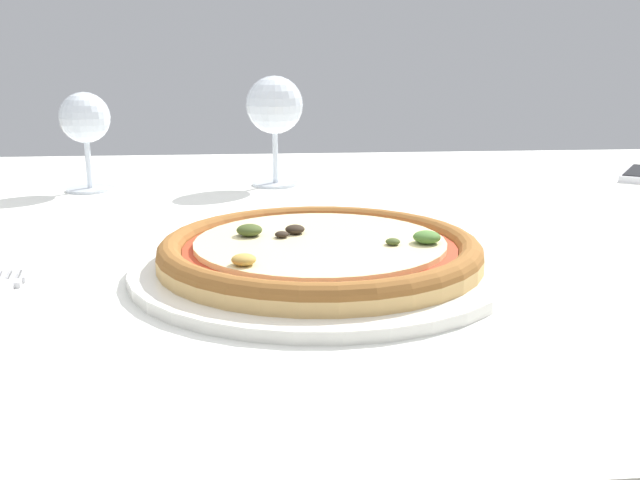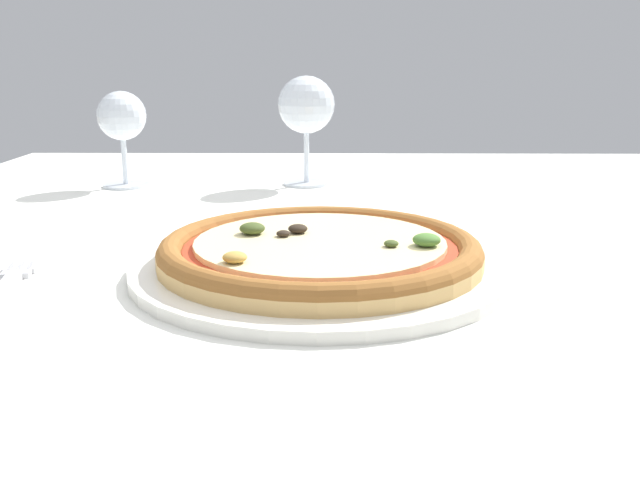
# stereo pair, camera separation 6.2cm
# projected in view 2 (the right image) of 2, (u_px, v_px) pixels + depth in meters

# --- Properties ---
(dining_table) EXTENTS (1.39, 1.13, 0.72)m
(dining_table) POSITION_uv_depth(u_px,v_px,m) (415.00, 274.00, 0.88)
(dining_table) COLOR #997047
(dining_table) RESTS_ON ground_plane
(pizza_plate) EXTENTS (0.33, 0.33, 0.04)m
(pizza_plate) POSITION_uv_depth(u_px,v_px,m) (320.00, 255.00, 0.63)
(pizza_plate) COLOR white
(pizza_plate) RESTS_ON dining_table
(fork) EXTENTS (0.05, 0.17, 0.00)m
(fork) POSITION_uv_depth(u_px,v_px,m) (8.00, 284.00, 0.59)
(fork) COLOR silver
(fork) RESTS_ON dining_table
(wine_glass_far_left) EXTENTS (0.07, 0.07, 0.14)m
(wine_glass_far_left) POSITION_uv_depth(u_px,v_px,m) (122.00, 120.00, 1.03)
(wine_glass_far_left) COLOR silver
(wine_glass_far_left) RESTS_ON dining_table
(wine_glass_far_right) EXTENTS (0.08, 0.08, 0.16)m
(wine_glass_far_right) POSITION_uv_depth(u_px,v_px,m) (306.00, 108.00, 1.04)
(wine_glass_far_right) COLOR silver
(wine_glass_far_right) RESTS_ON dining_table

